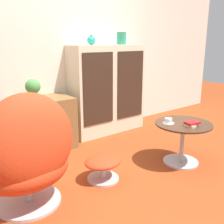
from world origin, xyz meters
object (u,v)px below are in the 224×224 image
at_px(sideboard, 107,89).
at_px(egg_chair, 28,155).
at_px(tv_console, 44,124).
at_px(teacup, 168,121).
at_px(ottoman, 103,164).
at_px(vase_leftmost, 91,40).
at_px(potted_plant, 33,88).
at_px(vase_inner_left, 121,38).
at_px(coffee_table, 183,136).
at_px(book_stack, 192,124).

height_order(sideboard, egg_chair, sideboard).
distance_m(sideboard, egg_chair, 1.94).
distance_m(tv_console, teacup, 1.49).
bearing_deg(ottoman, tv_console, 96.72).
relative_size(tv_console, egg_chair, 0.71).
relative_size(sideboard, vase_leftmost, 9.61).
bearing_deg(vase_leftmost, egg_chair, -140.50).
distance_m(ottoman, vase_leftmost, 1.72).
bearing_deg(potted_plant, vase_leftmost, 3.83).
distance_m(potted_plant, teacup, 1.57).
xyz_separation_m(tv_console, potted_plant, (-0.10, 0.00, 0.46)).
distance_m(sideboard, potted_plant, 1.12).
height_order(tv_console, vase_inner_left, vase_inner_left).
bearing_deg(egg_chair, vase_leftmost, 39.50).
bearing_deg(ottoman, coffee_table, -14.64).
distance_m(vase_inner_left, teacup, 1.56).
relative_size(sideboard, tv_console, 1.80).
distance_m(egg_chair, coffee_table, 1.62).
height_order(vase_leftmost, vase_inner_left, vase_inner_left).
xyz_separation_m(egg_chair, vase_inner_left, (1.85, 1.10, 0.88)).
relative_size(sideboard, teacup, 10.19).
distance_m(tv_console, vase_leftmost, 1.25).
bearing_deg(vase_leftmost, ottoman, -119.74).
bearing_deg(book_stack, teacup, 119.54).
height_order(vase_inner_left, book_stack, vase_inner_left).
height_order(sideboard, tv_console, sideboard).
bearing_deg(tv_console, potted_plant, 179.74).
bearing_deg(sideboard, vase_inner_left, 0.85).
distance_m(vase_leftmost, vase_inner_left, 0.51).
relative_size(sideboard, coffee_table, 2.07).
xyz_separation_m(ottoman, coffee_table, (0.89, -0.23, 0.15)).
distance_m(sideboard, vase_inner_left, 0.75).
bearing_deg(coffee_table, sideboard, 90.12).
relative_size(egg_chair, teacup, 7.93).
bearing_deg(book_stack, tv_console, 125.45).
xyz_separation_m(tv_console, egg_chair, (-0.58, -1.05, 0.13)).
distance_m(potted_plant, book_stack, 1.81).
relative_size(tv_console, ottoman, 1.88).
height_order(vase_leftmost, teacup, vase_leftmost).
distance_m(coffee_table, teacup, 0.24).
xyz_separation_m(vase_inner_left, potted_plant, (-1.37, -0.06, -0.55)).
distance_m(egg_chair, potted_plant, 1.20).
bearing_deg(coffee_table, potted_plant, 130.83).
bearing_deg(sideboard, potted_plant, -177.24).
bearing_deg(book_stack, vase_leftmost, 99.32).
bearing_deg(vase_inner_left, ottoman, -135.92).
bearing_deg(teacup, vase_leftmost, 95.50).
height_order(tv_console, potted_plant, potted_plant).
bearing_deg(coffee_table, teacup, 145.26).
bearing_deg(potted_plant, teacup, -50.70).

